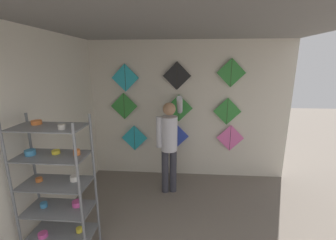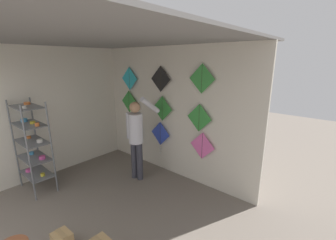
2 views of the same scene
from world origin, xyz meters
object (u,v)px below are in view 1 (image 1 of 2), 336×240
kite_1 (175,138)px  kite_5 (227,111)px  shelf_rack (56,184)px  shopkeeper (169,140)px  kite_3 (124,106)px  kite_8 (231,73)px  kite_2 (230,138)px  kite_0 (134,138)px  kite_6 (125,78)px  kite_7 (177,76)px  kite_4 (179,108)px

kite_1 → kite_5: bearing=0.1°
shelf_rack → shopkeeper: bearing=52.7°
kite_1 → kite_3: bearing=179.9°
kite_3 → kite_8: bearing=0.0°
kite_2 → kite_8: 1.31m
shelf_rack → kite_1: shelf_rack is taller
shopkeeper → kite_0: size_ratio=3.27×
kite_2 → kite_8: (-0.07, 0.00, 1.31)m
kite_6 → kite_8: bearing=0.0°
kite_1 → kite_7: 1.28m
shopkeeper → kite_8: bearing=18.3°
shelf_rack → shopkeeper: (1.20, 1.58, 0.03)m
kite_8 → kite_7: bearing=180.0°
kite_0 → kite_1: size_ratio=0.73×
shopkeeper → kite_3: bearing=135.3°
shopkeeper → kite_4: 0.80m
kite_5 → kite_6: bearing=180.0°
kite_1 → kite_2: bearing=0.1°
shelf_rack → kite_0: (0.42, 2.23, -0.18)m
shopkeeper → kite_6: 1.54m
shopkeeper → kite_0: shopkeeper is taller
kite_0 → kite_3: size_ratio=1.00×
kite_2 → kite_4: bearing=180.0°
kite_2 → kite_7: kite_7 is taller
kite_2 → kite_7: 1.67m
shelf_rack → kite_5: shelf_rack is taller
kite_4 → shelf_rack: bearing=-121.3°
shelf_rack → kite_5: bearing=43.9°
kite_4 → kite_5: 0.96m
kite_8 → kite_2: bearing=0.0°
kite_0 → kite_6: kite_6 is taller
kite_5 → kite_6: (-2.04, 0.00, 0.65)m
kite_1 → kite_4: 0.64m
kite_6 → kite_8: (2.07, 0.00, 0.10)m
kite_0 → kite_8: size_ratio=1.00×
shelf_rack → kite_6: (0.27, 2.23, 1.08)m
kite_7 → kite_1: bearing=-177.1°
shelf_rack → shopkeeper: shopkeeper is taller
kite_2 → kite_6: kite_6 is taller
kite_1 → kite_7: bearing=2.9°
shelf_rack → kite_2: 3.28m
kite_0 → kite_5: (1.90, 0.00, 0.61)m
kite_2 → kite_5: size_ratio=1.00×
shopkeeper → kite_3: shopkeeper is taller
kite_4 → kite_6: bearing=180.0°
kite_7 → kite_3: bearing=180.0°
shelf_rack → kite_8: 3.44m
kite_7 → shelf_rack: bearing=-120.4°
kite_4 → kite_7: kite_7 is taller
kite_2 → kite_5: kite_5 is taller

